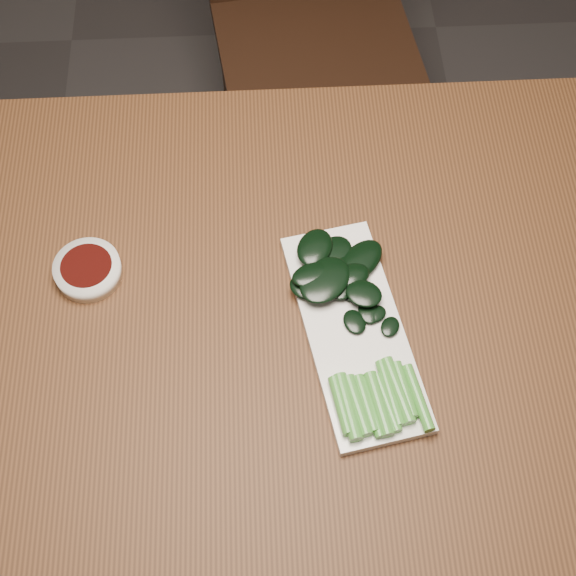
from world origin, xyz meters
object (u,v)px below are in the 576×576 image
(chair_far, at_px, (312,12))
(gai_lan, at_px, (353,323))
(table, at_px, (265,324))
(sauce_bowl, at_px, (88,270))
(serving_plate, at_px, (354,331))

(chair_far, distance_m, gai_lan, 0.97)
(gai_lan, bearing_deg, table, 156.08)
(sauce_bowl, xyz_separation_m, serving_plate, (0.37, -0.11, -0.01))
(table, bearing_deg, chair_far, 81.31)
(serving_plate, relative_size, gai_lan, 1.07)
(chair_far, relative_size, gai_lan, 2.73)
(gai_lan, bearing_deg, sauce_bowl, 163.49)
(sauce_bowl, xyz_separation_m, gai_lan, (0.37, -0.11, 0.01))
(serving_plate, bearing_deg, sauce_bowl, 163.23)
(gai_lan, bearing_deg, serving_plate, -46.55)
(chair_far, bearing_deg, gai_lan, -98.15)
(chair_far, height_order, gai_lan, chair_far)
(sauce_bowl, relative_size, gai_lan, 0.29)
(sauce_bowl, height_order, gai_lan, gai_lan)
(sauce_bowl, relative_size, serving_plate, 0.27)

